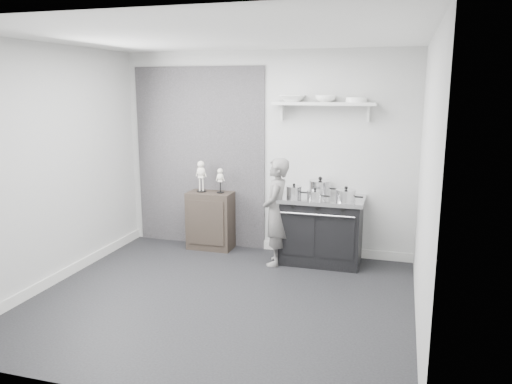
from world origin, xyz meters
The scene contains 15 objects.
ground centered at (0.00, 0.00, 0.00)m, with size 4.00×4.00×0.00m, color black.
room_shell centered at (-0.09, 0.15, 1.64)m, with size 4.02×3.62×2.71m.
wall_shelf centered at (0.80, 1.68, 2.01)m, with size 1.30×0.26×0.24m.
stove centered at (0.84, 1.48, 0.43)m, with size 1.07×0.67×0.86m.
side_cabinet centered at (-0.73, 1.61, 0.40)m, with size 0.62×0.36×0.80m, color black.
child centered at (0.30, 1.25, 0.68)m, with size 0.50×0.33×1.37m, color slate.
pot_front_left centered at (0.49, 1.40, 0.93)m, with size 0.28×0.19×0.17m.
pot_back_left centered at (0.79, 1.61, 0.96)m, with size 0.38×0.29×0.24m.
pot_front_right centered at (1.16, 1.30, 0.94)m, with size 0.33×0.24×0.19m.
pot_front_center centered at (0.78, 1.32, 0.92)m, with size 0.28×0.20×0.15m.
skeleton_full centered at (-0.86, 1.61, 1.05)m, with size 0.14×0.09×0.50m, color silver, non-canonical shape.
skeleton_torso centered at (-0.58, 1.61, 1.00)m, with size 0.11×0.07×0.39m, color silver, non-canonical shape.
bowl_large centered at (0.40, 1.67, 2.08)m, with size 0.33×0.33×0.08m, color white.
bowl_small centered at (0.82, 1.67, 2.08)m, with size 0.26×0.26×0.08m, color white.
plate_stack centered at (1.20, 1.67, 2.07)m, with size 0.26×0.26×0.06m, color white.
Camera 1 is at (1.78, -4.66, 2.22)m, focal length 35.00 mm.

